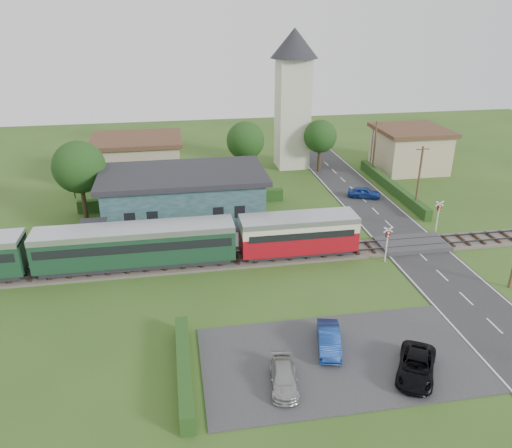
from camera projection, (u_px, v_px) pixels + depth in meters
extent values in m
plane|color=#2D4C19|center=(311.00, 266.00, 41.84)|extent=(120.00, 120.00, 0.00)
cube|color=#4C443D|center=(305.00, 254.00, 43.61)|extent=(76.00, 3.20, 0.20)
cube|color=#3F3F47|center=(307.00, 254.00, 42.83)|extent=(76.00, 0.08, 0.15)
cube|color=#3F3F47|center=(303.00, 247.00, 44.13)|extent=(76.00, 0.08, 0.15)
cube|color=#28282B|center=(422.00, 256.00, 43.39)|extent=(6.00, 70.00, 0.05)
cube|color=#333335|center=(340.00, 359.00, 30.77)|extent=(17.00, 9.00, 0.08)
cube|color=#333335|center=(412.00, 244.00, 45.12)|extent=(6.20, 3.40, 0.45)
cube|color=gray|center=(188.00, 245.00, 44.89)|extent=(30.00, 3.00, 0.45)
cube|color=beige|center=(94.00, 237.00, 43.07)|extent=(2.00, 2.00, 2.40)
cube|color=#232328|center=(92.00, 224.00, 42.55)|extent=(2.30, 2.30, 0.15)
cube|color=#223C46|center=(184.00, 200.00, 49.25)|extent=(15.00, 8.00, 4.80)
cube|color=#232328|center=(182.00, 174.00, 48.18)|extent=(16.00, 9.00, 0.50)
cube|color=#232328|center=(187.00, 228.00, 46.21)|extent=(1.20, 0.12, 2.20)
cube|color=black|center=(130.00, 219.00, 44.91)|extent=(1.00, 0.12, 1.20)
cube|color=black|center=(152.00, 217.00, 45.22)|extent=(1.00, 0.12, 1.20)
cube|color=black|center=(218.00, 213.00, 46.16)|extent=(1.00, 0.12, 1.20)
cube|color=black|center=(240.00, 212.00, 46.47)|extent=(1.00, 0.12, 1.20)
cube|color=#232328|center=(298.00, 249.00, 43.31)|extent=(9.00, 2.20, 0.50)
cube|color=maroon|center=(298.00, 239.00, 42.91)|extent=(10.00, 2.80, 1.80)
cube|color=beige|center=(299.00, 226.00, 42.41)|extent=(10.00, 2.82, 0.90)
cube|color=black|center=(298.00, 230.00, 42.55)|extent=(9.00, 2.88, 0.60)
cube|color=#B0B4BE|center=(299.00, 219.00, 42.14)|extent=(10.00, 2.90, 0.45)
cube|color=#232328|center=(138.00, 262.00, 41.19)|extent=(15.20, 2.20, 0.50)
cube|color=#163824|center=(136.00, 246.00, 40.59)|extent=(16.00, 2.80, 2.60)
cube|color=black|center=(136.00, 241.00, 40.43)|extent=(15.40, 2.86, 0.70)
cube|color=#B0B4BE|center=(134.00, 230.00, 40.02)|extent=(16.00, 2.90, 0.50)
cube|color=beige|center=(292.00, 114.00, 65.07)|extent=(4.00, 4.00, 14.00)
cone|color=#232328|center=(295.00, 43.00, 61.53)|extent=(6.00, 6.00, 3.60)
cube|color=tan|center=(138.00, 161.00, 61.06)|extent=(10.00, 8.00, 5.00)
cube|color=#472D1E|center=(136.00, 139.00, 59.95)|extent=(10.80, 8.80, 0.50)
cube|color=tan|center=(409.00, 151.00, 65.61)|extent=(8.00, 8.00, 5.00)
cube|color=#472D1E|center=(412.00, 130.00, 64.51)|extent=(8.80, 8.80, 0.50)
cube|color=#193814|center=(184.00, 369.00, 29.06)|extent=(0.80, 9.00, 1.20)
cube|color=#193814|center=(392.00, 187.00, 58.25)|extent=(0.80, 18.00, 1.20)
cube|color=#193814|center=(183.00, 200.00, 54.01)|extent=(22.00, 0.80, 1.30)
cylinder|color=#332316|center=(84.00, 199.00, 50.53)|extent=(0.44, 0.44, 4.12)
sphere|color=#143311|center=(79.00, 167.00, 49.19)|extent=(5.20, 5.20, 5.20)
cylinder|color=#332316|center=(246.00, 165.00, 61.51)|extent=(0.44, 0.44, 3.85)
sphere|color=#143311|center=(245.00, 141.00, 60.26)|extent=(4.60, 4.60, 4.60)
cylinder|color=#332316|center=(319.00, 158.00, 64.93)|extent=(0.44, 0.44, 3.58)
sphere|color=#143311|center=(320.00, 136.00, 63.77)|extent=(4.20, 4.20, 4.20)
cylinder|color=#473321|center=(419.00, 179.00, 51.67)|extent=(0.22, 0.22, 7.00)
cube|color=#473321|center=(423.00, 149.00, 50.39)|extent=(1.40, 0.10, 0.10)
cylinder|color=#473321|center=(374.00, 149.00, 62.50)|extent=(0.22, 0.22, 7.00)
cube|color=#473321|center=(377.00, 124.00, 61.21)|extent=(1.40, 0.10, 0.10)
cylinder|color=silver|center=(387.00, 246.00, 41.88)|extent=(0.12, 0.12, 3.00)
cube|color=#232328|center=(388.00, 234.00, 41.44)|extent=(0.35, 0.18, 0.55)
sphere|color=#FF190C|center=(389.00, 233.00, 41.27)|extent=(0.14, 0.14, 0.14)
sphere|color=#FF190C|center=(388.00, 236.00, 41.39)|extent=(0.14, 0.14, 0.14)
cube|color=silver|center=(388.00, 230.00, 41.28)|extent=(0.84, 0.05, 0.55)
cube|color=silver|center=(388.00, 230.00, 41.28)|extent=(0.84, 0.05, 0.55)
cylinder|color=silver|center=(437.00, 218.00, 47.33)|extent=(0.12, 0.12, 3.00)
cube|color=#232328|center=(439.00, 207.00, 46.89)|extent=(0.35, 0.18, 0.55)
sphere|color=#FF190C|center=(440.00, 206.00, 46.72)|extent=(0.14, 0.14, 0.14)
sphere|color=#FF190C|center=(440.00, 209.00, 46.84)|extent=(0.14, 0.14, 0.14)
cube|color=silver|center=(440.00, 204.00, 46.73)|extent=(0.84, 0.05, 0.55)
cube|color=silver|center=(440.00, 204.00, 46.73)|extent=(0.84, 0.05, 0.55)
cylinder|color=#3F3F47|center=(72.00, 177.00, 55.45)|extent=(0.14, 0.14, 5.00)
sphere|color=orange|center=(69.00, 155.00, 54.45)|extent=(0.30, 0.30, 0.30)
cylinder|color=#3F3F47|center=(372.00, 146.00, 67.69)|extent=(0.14, 0.14, 5.00)
sphere|color=orange|center=(374.00, 128.00, 66.69)|extent=(0.30, 0.30, 0.30)
imported|color=navy|center=(364.00, 192.00, 56.30)|extent=(3.89, 2.72, 1.23)
imported|color=navy|center=(329.00, 340.00, 31.41)|extent=(2.22, 4.10, 1.28)
imported|color=#979797|center=(284.00, 378.00, 28.34)|extent=(1.98, 3.83, 1.06)
imported|color=black|center=(416.00, 366.00, 29.13)|extent=(4.00, 4.84, 1.23)
imported|color=gray|center=(257.00, 231.00, 44.77)|extent=(0.79, 0.60, 1.95)
imported|color=gray|center=(112.00, 239.00, 43.30)|extent=(0.80, 0.99, 1.91)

